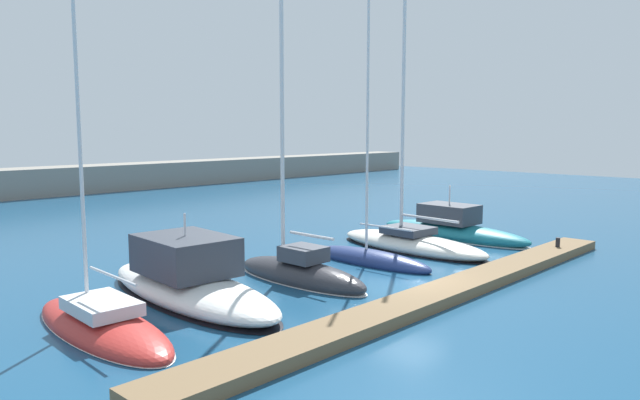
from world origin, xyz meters
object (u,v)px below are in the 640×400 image
Objects in this scene: sailboat_navy_fourth at (369,258)px; motorboat_teal_sixth at (451,229)px; sailboat_red_nearest at (102,325)px; dock_bollard at (558,242)px; sailboat_ivory_fifth at (411,242)px; motorboat_white_second at (188,280)px; sailboat_charcoal_third at (300,272)px.

sailboat_navy_fourth is 1.29× the size of motorboat_teal_sixth.
dock_bollard is (19.90, -5.41, 0.42)m from sailboat_red_nearest.
sailboat_red_nearest is at bearing 95.78° from sailboat_ivory_fifth.
motorboat_white_second is 0.84× the size of sailboat_charcoal_third.
motorboat_teal_sixth is (16.64, -0.48, -0.15)m from motorboat_white_second.
motorboat_teal_sixth is at bearing -85.51° from sailboat_red_nearest.
motorboat_white_second is 22.72× the size of dock_bollard.
sailboat_navy_fourth reaches higher than motorboat_teal_sixth.
motorboat_teal_sixth is at bearing -82.02° from sailboat_ivory_fifth.
sailboat_charcoal_third is 8.13m from sailboat_ivory_fifth.
sailboat_navy_fourth is (8.71, -1.13, -0.40)m from motorboat_white_second.
dock_bollard is at bearing -143.07° from sailboat_ivory_fifth.
motorboat_white_second is at bearing 91.16° from sailboat_ivory_fifth.
sailboat_charcoal_third is at bearing -87.73° from sailboat_red_nearest.
dock_bollard is at bearing -114.36° from sailboat_charcoal_third.
sailboat_charcoal_third reaches higher than motorboat_white_second.
motorboat_teal_sixth is at bearing -86.81° from sailboat_charcoal_third.
sailboat_ivory_fifth reaches higher than motorboat_white_second.
sailboat_red_nearest is 1.27× the size of motorboat_teal_sixth.
sailboat_ivory_fifth reaches higher than dock_bollard.
sailboat_navy_fourth is 7.96m from motorboat_teal_sixth.
sailboat_navy_fourth is 9.19m from dock_bollard.
motorboat_white_second is at bearing 158.07° from dock_bollard.
sailboat_ivory_fifth is at bearing -85.95° from sailboat_red_nearest.
motorboat_white_second is 17.41m from dock_bollard.
sailboat_red_nearest is 1.18× the size of motorboat_white_second.
sailboat_navy_fourth is (12.45, -0.04, 0.06)m from sailboat_red_nearest.
sailboat_navy_fourth is at bearing -87.40° from sailboat_red_nearest.
sailboat_red_nearest reaches higher than motorboat_white_second.
motorboat_teal_sixth is at bearing -85.76° from sailboat_navy_fourth.
motorboat_white_second reaches higher than dock_bollard.
motorboat_teal_sixth is (20.38, 0.61, 0.31)m from sailboat_red_nearest.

